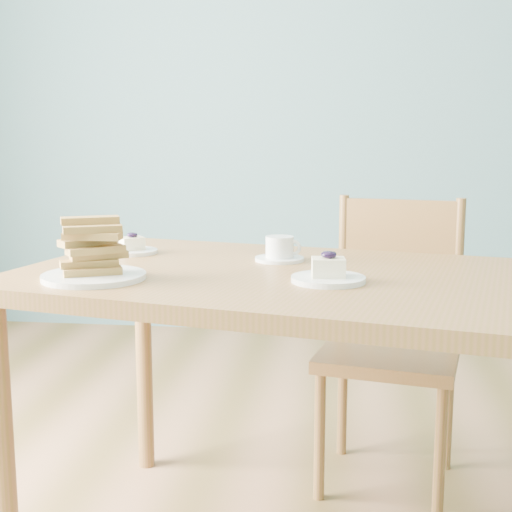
# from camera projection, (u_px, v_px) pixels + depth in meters

# --- Properties ---
(room) EXTENTS (5.01, 5.01, 2.71)m
(room) POSITION_uv_depth(u_px,v_px,m) (419.00, 23.00, 1.43)
(room) COLOR #A4714C
(room) RESTS_ON ground
(dining_table) EXTENTS (1.61, 1.14, 0.78)m
(dining_table) POSITION_uv_depth(u_px,v_px,m) (308.00, 304.00, 1.79)
(dining_table) COLOR brown
(dining_table) RESTS_ON ground
(dining_chair) EXTENTS (0.50, 0.48, 0.93)m
(dining_chair) POSITION_uv_depth(u_px,v_px,m) (391.00, 340.00, 2.30)
(dining_chair) COLOR brown
(dining_chair) RESTS_ON ground
(cheesecake_plate_near) EXTENTS (0.18, 0.18, 0.07)m
(cheesecake_plate_near) POSITION_uv_depth(u_px,v_px,m) (328.00, 274.00, 1.68)
(cheesecake_plate_near) COLOR white
(cheesecake_plate_near) RESTS_ON dining_table
(cheesecake_plate_far) EXTENTS (0.15, 0.15, 0.06)m
(cheesecake_plate_far) POSITION_uv_depth(u_px,v_px,m) (132.00, 248.00, 2.08)
(cheesecake_plate_far) COLOR white
(cheesecake_plate_far) RESTS_ON dining_table
(coffee_cup) EXTENTS (0.14, 0.14, 0.07)m
(coffee_cup) POSITION_uv_depth(u_px,v_px,m) (280.00, 250.00, 1.96)
(coffee_cup) COLOR white
(coffee_cup) RESTS_ON dining_table
(biscotti_plate) EXTENTS (0.25, 0.25, 0.15)m
(biscotti_plate) POSITION_uv_depth(u_px,v_px,m) (93.00, 258.00, 1.70)
(biscotti_plate) COLOR white
(biscotti_plate) RESTS_ON dining_table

